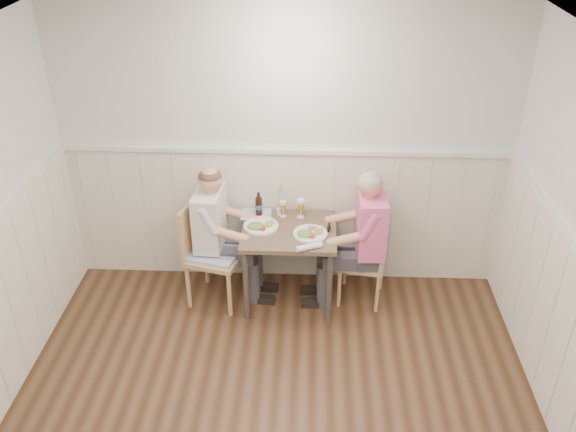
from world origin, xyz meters
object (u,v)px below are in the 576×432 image
object	(u,v)px
beer_bottle	(259,205)
chair_right	(368,257)
diner_cream	(216,243)
grass_vase	(279,200)
dining_table	(289,240)
man_in_pink	(364,249)
chair_left	(209,249)

from	to	relation	value
beer_bottle	chair_right	bearing A→B (deg)	-11.64
chair_right	diner_cream	size ratio (longest dim) A/B	0.64
grass_vase	dining_table	bearing A→B (deg)	-66.62
chair_right	diner_cream	bearing A→B (deg)	179.07
grass_vase	chair_right	bearing A→B (deg)	-14.20
diner_cream	man_in_pink	bearing A→B (deg)	-2.09
chair_right	grass_vase	distance (m)	0.95
chair_left	grass_vase	distance (m)	0.76
chair_left	man_in_pink	xyz separation A→B (m)	(1.37, 0.02, 0.03)
diner_cream	dining_table	bearing A→B (deg)	-4.89
dining_table	chair_right	bearing A→B (deg)	2.75
diner_cream	grass_vase	size ratio (longest dim) A/B	3.80
grass_vase	chair_left	bearing A→B (deg)	-157.86
dining_table	chair_right	distance (m)	0.73
man_in_pink	beer_bottle	xyz separation A→B (m)	(-0.94, 0.23, 0.29)
beer_bottle	man_in_pink	bearing A→B (deg)	-13.69
chair_right	diner_cream	world-z (taller)	diner_cream
man_in_pink	grass_vase	bearing A→B (deg)	163.19
man_in_pink	grass_vase	world-z (taller)	man_in_pink
dining_table	man_in_pink	xyz separation A→B (m)	(0.66, 0.01, -0.08)
dining_table	diner_cream	xyz separation A→B (m)	(-0.66, 0.06, -0.09)
chair_right	grass_vase	xyz separation A→B (m)	(-0.81, 0.21, 0.45)
diner_cream	beer_bottle	xyz separation A→B (m)	(0.38, 0.18, 0.30)
chair_right	chair_left	bearing A→B (deg)	-178.31
chair_left	beer_bottle	world-z (taller)	chair_left
dining_table	man_in_pink	distance (m)	0.67
chair_left	diner_cream	world-z (taller)	diner_cream
chair_left	dining_table	bearing A→B (deg)	0.63
man_in_pink	dining_table	bearing A→B (deg)	-179.29
dining_table	beer_bottle	distance (m)	0.42
man_in_pink	diner_cream	xyz separation A→B (m)	(-1.32, 0.05, -0.01)
dining_table	man_in_pink	size ratio (longest dim) A/B	0.61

